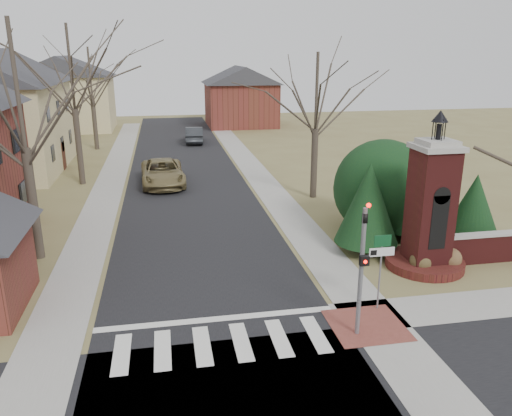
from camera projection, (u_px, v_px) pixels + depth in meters
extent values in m
plane|color=brown|center=(225.00, 359.00, 14.58)|extent=(120.00, 120.00, 0.00)
cube|color=black|center=(186.00, 179.00, 35.21)|extent=(8.00, 70.00, 0.01)
cube|color=silver|center=(222.00, 344.00, 15.32)|extent=(8.00, 2.20, 0.02)
cube|color=silver|center=(217.00, 319.00, 16.73)|extent=(8.00, 0.35, 0.02)
cube|color=gray|center=(258.00, 176.00, 36.12)|extent=(2.00, 60.00, 0.02)
cube|color=gray|center=(110.00, 182.00, 34.30)|extent=(2.00, 60.00, 0.02)
cube|color=brown|center=(367.00, 325.00, 16.35)|extent=(2.40, 2.40, 0.02)
cylinder|color=slate|center=(361.00, 273.00, 15.27)|extent=(0.14, 0.14, 4.20)
imported|color=black|center=(365.00, 213.00, 14.68)|extent=(0.15, 0.18, 0.90)
sphere|color=#FF0C05|center=(369.00, 205.00, 14.39)|extent=(0.14, 0.14, 0.14)
cube|color=black|center=(364.00, 261.00, 14.95)|extent=(0.28, 0.16, 0.30)
sphere|color=#FF0C05|center=(365.00, 262.00, 14.86)|extent=(0.11, 0.11, 0.11)
cylinder|color=slate|center=(380.00, 275.00, 17.05)|extent=(0.06, 0.06, 2.60)
cube|color=silver|center=(382.00, 252.00, 16.77)|extent=(0.90, 0.03, 0.30)
cube|color=black|center=(374.00, 253.00, 16.71)|extent=(0.22, 0.02, 0.18)
cube|color=#0E411F|center=(383.00, 241.00, 16.65)|extent=(0.60, 0.03, 0.40)
cylinder|color=#521918|center=(424.00, 263.00, 20.79)|extent=(3.20, 3.20, 0.36)
cube|color=#521918|center=(430.00, 210.00, 20.10)|extent=(1.50, 1.50, 5.00)
cube|color=black|center=(439.00, 223.00, 19.51)|extent=(0.70, 0.10, 2.20)
cube|color=gray|center=(437.00, 147.00, 19.33)|extent=(1.70, 1.70, 0.20)
cube|color=gray|center=(438.00, 142.00, 19.27)|extent=(1.30, 1.30, 0.20)
cylinder|color=black|center=(439.00, 132.00, 19.15)|extent=(0.20, 0.20, 0.60)
cone|color=black|center=(440.00, 116.00, 18.98)|extent=(0.64, 0.64, 0.45)
cube|color=beige|center=(67.00, 103.00, 56.60)|extent=(10.00, 8.00, 6.00)
cube|color=beige|center=(33.00, 68.00, 53.42)|extent=(0.75, 0.75, 3.08)
cube|color=brown|center=(241.00, 105.00, 60.26)|extent=(8.00, 8.00, 5.00)
cube|color=brown|center=(223.00, 76.00, 57.35)|extent=(0.75, 0.75, 2.80)
cylinder|color=#473D33|center=(365.00, 247.00, 22.33)|extent=(0.20, 0.20, 0.50)
cone|color=black|center=(368.00, 203.00, 21.72)|extent=(2.80, 2.80, 3.60)
cylinder|color=#473D33|center=(420.00, 233.00, 24.03)|extent=(0.20, 0.20, 0.50)
cone|color=black|center=(425.00, 186.00, 23.33)|extent=(3.40, 3.40, 4.20)
cylinder|color=#473D33|center=(470.00, 237.00, 23.45)|extent=(0.20, 0.20, 0.50)
cone|color=black|center=(474.00, 204.00, 22.95)|extent=(2.40, 2.40, 2.80)
sphere|color=black|center=(383.00, 184.00, 24.35)|extent=(4.80, 4.80, 4.80)
cylinder|color=#473D33|center=(33.00, 205.00, 21.07)|extent=(0.40, 0.40, 4.83)
cylinder|color=#473D33|center=(79.00, 147.00, 33.23)|extent=(0.40, 0.40, 5.04)
cylinder|color=#473D33|center=(95.00, 125.00, 45.43)|extent=(0.40, 0.40, 4.41)
cylinder|color=#473D33|center=(314.00, 164.00, 30.27)|extent=(0.40, 0.40, 4.20)
imported|color=olive|center=(163.00, 173.00, 33.50)|extent=(3.01, 6.09, 1.66)
imported|color=#303337|center=(194.00, 135.00, 49.13)|extent=(1.98, 4.84, 1.56)
sphere|color=brown|center=(421.00, 261.00, 20.27)|extent=(0.89, 0.89, 0.89)
sphere|color=brown|center=(450.00, 259.00, 20.49)|extent=(0.91, 0.91, 0.91)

